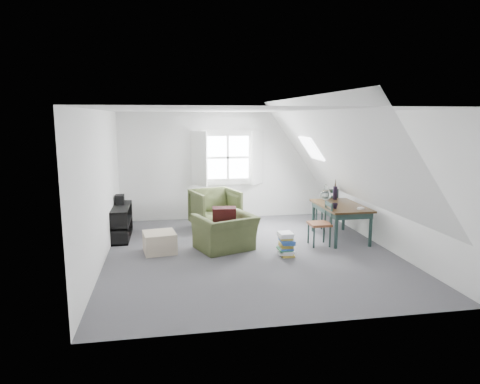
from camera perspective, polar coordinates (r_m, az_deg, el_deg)
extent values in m
plane|color=#4D4C51|center=(7.72, 1.38, -8.04)|extent=(5.50, 5.50, 0.00)
plane|color=white|center=(7.34, 1.46, 10.86)|extent=(5.50, 5.50, 0.00)
plane|color=silver|center=(10.11, -1.68, 3.51)|extent=(5.00, 0.00, 5.00)
plane|color=silver|center=(4.81, 7.93, -3.76)|extent=(5.00, 0.00, 5.00)
plane|color=silver|center=(7.36, -18.04, 0.60)|extent=(0.00, 5.50, 5.50)
plane|color=silver|center=(8.29, 18.62, 1.57)|extent=(0.00, 5.50, 5.50)
plane|color=white|center=(7.22, -10.76, 4.95)|extent=(3.19, 5.50, 4.48)
plane|color=white|center=(7.82, 12.68, 5.25)|extent=(3.19, 5.50, 4.48)
cube|color=white|center=(10.07, -1.67, 4.63)|extent=(1.30, 0.04, 1.30)
cube|color=white|center=(9.84, -5.46, 4.46)|extent=(0.35, 0.35, 1.25)
cube|color=white|center=(10.04, 2.32, 4.61)|extent=(0.35, 0.35, 1.25)
cube|color=white|center=(10.06, -1.66, 4.62)|extent=(1.00, 0.02, 1.00)
cube|color=white|center=(10.04, -1.64, 4.61)|extent=(1.08, 0.04, 0.05)
cube|color=white|center=(10.04, -1.64, 4.61)|extent=(0.05, 0.04, 1.08)
cube|color=white|center=(9.03, 9.50, 5.76)|extent=(0.35, 0.75, 0.47)
imported|color=#404A25|center=(7.88, -1.95, -7.66)|extent=(1.23, 1.16, 0.64)
imported|color=#404A25|center=(9.36, -3.32, -4.82)|extent=(1.14, 1.16, 0.86)
cube|color=#3D1014|center=(7.87, -2.13, -3.43)|extent=(0.45, 0.29, 0.44)
cube|color=#B4A48C|center=(7.80, -10.67, -6.61)|extent=(0.62, 0.62, 0.37)
cube|color=#301E0C|center=(8.64, 13.30, -1.80)|extent=(0.82, 1.37, 0.04)
cube|color=#1F342F|center=(8.65, 13.28, -2.27)|extent=(0.73, 1.28, 0.11)
cylinder|color=#1F342F|center=(8.04, 12.70, -5.15)|extent=(0.06, 0.06, 0.65)
cylinder|color=#1F342F|center=(8.32, 17.01, -4.83)|extent=(0.06, 0.06, 0.65)
cylinder|color=#1F342F|center=(9.14, 9.77, -3.22)|extent=(0.06, 0.06, 0.65)
cylinder|color=#1F342F|center=(9.39, 13.65, -3.01)|extent=(0.06, 0.06, 0.65)
sphere|color=silver|center=(8.96, 11.33, -0.36)|extent=(0.23, 0.23, 0.23)
cylinder|color=silver|center=(8.94, 11.36, 0.58)|extent=(0.07, 0.07, 0.13)
cylinder|color=black|center=(9.14, 12.56, -0.13)|extent=(0.09, 0.09, 0.28)
cylinder|color=#3F2D1E|center=(9.10, 12.64, 1.76)|extent=(0.03, 0.06, 0.50)
cylinder|color=#3F2D1E|center=(9.11, 12.71, 1.77)|extent=(0.05, 0.07, 0.49)
cylinder|color=#3F2D1E|center=(9.08, 12.60, 1.75)|extent=(0.06, 0.08, 0.49)
imported|color=black|center=(8.27, 12.53, -2.16)|extent=(0.12, 0.12, 0.10)
cube|color=white|center=(8.31, 15.80, -2.11)|extent=(0.12, 0.10, 0.04)
cube|color=brown|center=(9.53, 11.48, -2.02)|extent=(0.41, 0.41, 0.05)
cylinder|color=#1F342F|center=(9.79, 11.98, -3.09)|extent=(0.04, 0.04, 0.42)
cylinder|color=#1F342F|center=(9.50, 12.73, -3.53)|extent=(0.04, 0.04, 0.42)
cylinder|color=#1F342F|center=(9.68, 10.16, -3.19)|extent=(0.04, 0.04, 0.42)
cylinder|color=#1F342F|center=(9.37, 10.85, -3.64)|extent=(0.04, 0.04, 0.42)
cylinder|color=#1F342F|center=(9.39, 12.88, -0.92)|extent=(0.04, 0.04, 0.44)
cylinder|color=#1F342F|center=(9.26, 10.99, -0.99)|extent=(0.04, 0.04, 0.44)
cube|color=#1F342F|center=(9.29, 11.98, 0.11)|extent=(0.33, 0.03, 0.08)
cube|color=#1F342F|center=(9.31, 11.95, -0.66)|extent=(0.33, 0.03, 0.06)
cube|color=brown|center=(8.16, 10.54, -4.21)|extent=(0.38, 0.38, 0.05)
cylinder|color=#1F342F|center=(8.30, 9.10, -5.45)|extent=(0.03, 0.03, 0.39)
cylinder|color=#1F342F|center=(8.41, 11.12, -5.32)|extent=(0.03, 0.03, 0.39)
cylinder|color=#1F342F|center=(8.02, 9.83, -6.02)|extent=(0.03, 0.03, 0.39)
cylinder|color=#1F342F|center=(8.13, 11.91, -5.87)|extent=(0.03, 0.03, 0.39)
cylinder|color=#1F342F|center=(8.31, 11.33, -2.54)|extent=(0.03, 0.03, 0.41)
cylinder|color=#1F342F|center=(8.03, 12.13, -3.00)|extent=(0.03, 0.03, 0.41)
cube|color=#1F342F|center=(8.14, 11.77, -1.63)|extent=(0.03, 0.31, 0.07)
cube|color=#1F342F|center=(8.16, 11.74, -2.45)|extent=(0.03, 0.31, 0.05)
cube|color=black|center=(8.98, -15.69, -5.73)|extent=(0.42, 1.25, 0.03)
cube|color=black|center=(8.90, -15.78, -3.88)|extent=(0.42, 1.25, 0.03)
cube|color=black|center=(8.83, -15.87, -1.91)|extent=(0.42, 1.25, 0.03)
cube|color=black|center=(8.31, -16.18, -4.87)|extent=(0.42, 0.03, 0.63)
cube|color=black|center=(9.49, -15.42, -3.01)|extent=(0.42, 0.03, 0.63)
cube|color=#264C99|center=(8.60, -15.95, -5.64)|extent=(0.19, 0.21, 0.23)
cube|color=red|center=(9.05, -15.66, -4.85)|extent=(0.19, 0.25, 0.23)
cube|color=white|center=(8.67, -15.95, -3.41)|extent=(0.19, 0.23, 0.21)
cube|color=black|center=(9.06, -15.75, -0.98)|extent=(0.18, 0.25, 0.20)
cube|color=#B29933|center=(7.58, 6.27, -8.30)|extent=(0.22, 0.29, 0.04)
cube|color=white|center=(7.58, 6.02, -8.02)|extent=(0.28, 0.31, 0.03)
cube|color=white|center=(7.56, 6.36, -7.79)|extent=(0.23, 0.31, 0.04)
cube|color=#337F4C|center=(7.54, 5.96, -7.57)|extent=(0.23, 0.29, 0.03)
cube|color=#264C99|center=(7.51, 6.19, -7.41)|extent=(0.25, 0.32, 0.03)
cube|color=#B29933|center=(7.53, 6.13, -7.17)|extent=(0.22, 0.29, 0.03)
cube|color=#B29933|center=(7.54, 6.15, -6.90)|extent=(0.25, 0.32, 0.04)
cube|color=#264C99|center=(7.50, 6.43, -6.70)|extent=(0.25, 0.32, 0.04)
cube|color=#264C99|center=(7.48, 6.27, -6.45)|extent=(0.26, 0.31, 0.03)
cube|color=#B29933|center=(7.52, 6.11, -6.08)|extent=(0.23, 0.30, 0.04)
cube|color=white|center=(7.49, 6.05, -5.81)|extent=(0.24, 0.27, 0.04)
cube|color=white|center=(7.49, 6.08, -5.51)|extent=(0.24, 0.28, 0.03)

